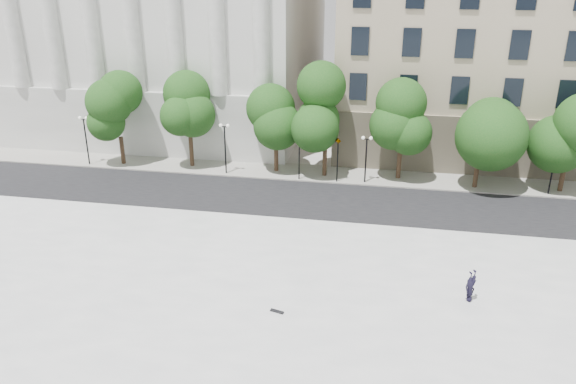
% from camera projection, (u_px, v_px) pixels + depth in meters
% --- Properties ---
extents(ground, '(160.00, 160.00, 0.00)m').
position_uv_depth(ground, '(224.00, 354.00, 25.41)').
color(ground, beige).
rests_on(ground, ground).
extents(plaza, '(44.00, 22.00, 0.45)m').
position_uv_depth(plaza, '(241.00, 312.00, 28.06)').
color(plaza, white).
rests_on(plaza, ground).
extents(street, '(60.00, 8.00, 0.02)m').
position_uv_depth(street, '(293.00, 201.00, 41.80)').
color(street, black).
rests_on(street, ground).
extents(far_sidewalk, '(60.00, 4.00, 0.12)m').
position_uv_depth(far_sidewalk, '(305.00, 173.00, 47.24)').
color(far_sidewalk, '#A19F95').
rests_on(far_sidewalk, ground).
extents(building_west, '(31.50, 27.65, 25.60)m').
position_uv_depth(building_west, '(167.00, 0.00, 58.51)').
color(building_west, silver).
rests_on(building_west, ground).
extents(building_east, '(36.00, 26.15, 23.00)m').
position_uv_depth(building_east, '(538.00, 23.00, 53.27)').
color(building_east, tan).
rests_on(building_east, ground).
extents(traffic_light_west, '(0.88, 1.57, 4.13)m').
position_uv_depth(traffic_light_west, '(299.00, 138.00, 44.39)').
color(traffic_light_west, black).
rests_on(traffic_light_west, ground).
extents(traffic_light_east, '(0.85, 1.93, 4.26)m').
position_uv_depth(traffic_light_east, '(338.00, 138.00, 43.81)').
color(traffic_light_east, black).
rests_on(traffic_light_east, ground).
extents(person_lying, '(1.62, 1.73, 0.47)m').
position_uv_depth(person_lying, '(469.00, 297.00, 28.52)').
color(person_lying, black).
rests_on(person_lying, plaza).
extents(skateboard, '(0.72, 0.36, 0.07)m').
position_uv_depth(skateboard, '(277.00, 311.00, 27.68)').
color(skateboard, black).
rests_on(skateboard, plaza).
extents(street_trees, '(39.96, 5.05, 8.12)m').
position_uv_depth(street_trees, '(345.00, 115.00, 44.33)').
color(street_trees, '#382619').
rests_on(street_trees, ground).
extents(lamp_posts, '(38.75, 0.28, 4.39)m').
position_uv_depth(lamp_posts, '(295.00, 145.00, 45.00)').
color(lamp_posts, black).
rests_on(lamp_posts, ground).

